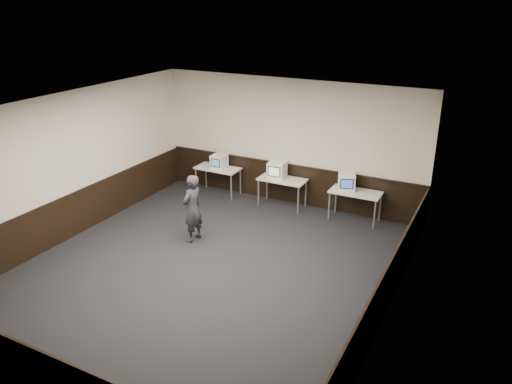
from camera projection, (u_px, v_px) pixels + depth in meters
floor at (206, 270)px, 9.86m from camera, size 8.00×8.00×0.00m
ceiling at (200, 110)px, 8.68m from camera, size 8.00×8.00×0.00m
back_wall at (290, 142)px, 12.57m from camera, size 7.00×0.00×7.00m
front_wall at (21, 307)px, 5.96m from camera, size 7.00×0.00×7.00m
left_wall at (67, 167)px, 10.76m from camera, size 0.00×8.00×8.00m
right_wall at (392, 234)px, 7.78m from camera, size 0.00×8.00×8.00m
wainscot_back at (288, 183)px, 12.96m from camera, size 6.98×0.04×1.00m
wainscot_front at (38, 378)px, 6.39m from camera, size 6.98×0.04×1.00m
wainscot_left at (74, 214)px, 11.15m from camera, size 0.04×7.98×1.00m
wainscot_right at (384, 293)px, 8.20m from camera, size 0.04×7.98×1.00m
wainscot_rail at (288, 165)px, 12.76m from camera, size 6.98×0.06×0.04m
desk_left at (218, 170)px, 13.39m from camera, size 1.20×0.60×0.75m
desk_center at (282, 181)px, 12.58m from camera, size 1.20×0.60×0.75m
desk_right at (355, 194)px, 11.78m from camera, size 1.20×0.60×0.75m
emac_left at (219, 162)px, 13.25m from camera, size 0.38×0.41×0.37m
emac_center at (277, 170)px, 12.56m from camera, size 0.46×0.49×0.42m
emac_right at (347, 182)px, 11.79m from camera, size 0.52×0.53×0.40m
person at (192, 208)px, 10.80m from camera, size 0.41×0.58×1.52m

